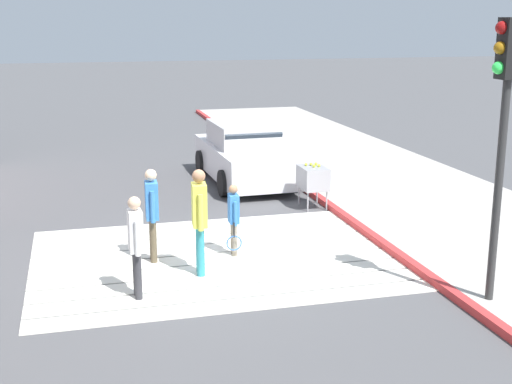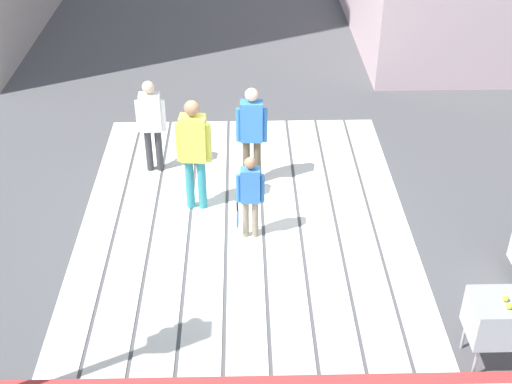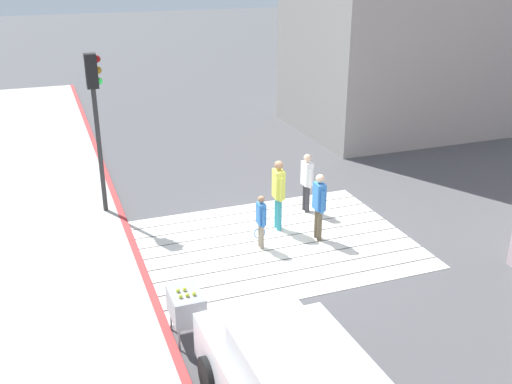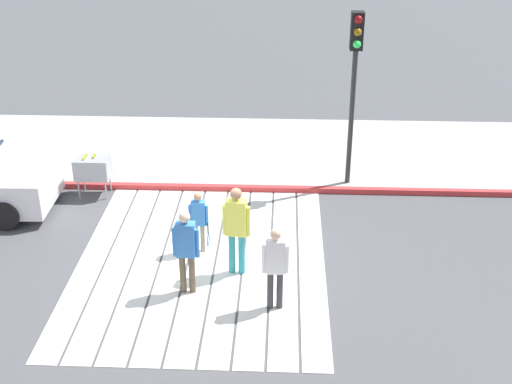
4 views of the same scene
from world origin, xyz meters
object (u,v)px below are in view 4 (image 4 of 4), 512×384
(tennis_ball_cart, at_px, (93,168))
(pedestrian_adult_lead, at_px, (275,263))
(pedestrian_adult_side, at_px, (186,246))
(pedestrian_child_with_racket, at_px, (199,219))
(traffic_light_corner, at_px, (355,66))
(pedestrian_adult_trailing, at_px, (236,225))

(tennis_ball_cart, distance_m, pedestrian_adult_lead, 6.20)
(pedestrian_adult_lead, distance_m, pedestrian_adult_side, 1.67)
(pedestrian_adult_lead, distance_m, pedestrian_child_with_racket, 2.46)
(traffic_light_corner, xyz_separation_m, tennis_ball_cart, (0.68, -6.06, -2.34))
(tennis_ball_cart, xyz_separation_m, pedestrian_adult_side, (3.96, 2.76, 0.28))
(tennis_ball_cart, relative_size, pedestrian_adult_lead, 0.63)
(pedestrian_adult_trailing, xyz_separation_m, pedestrian_adult_side, (0.69, -0.86, -0.08))
(pedestrian_adult_lead, bearing_deg, pedestrian_adult_side, -104.86)
(tennis_ball_cart, relative_size, pedestrian_child_with_racket, 0.76)
(pedestrian_adult_lead, relative_size, pedestrian_child_with_racket, 1.22)
(pedestrian_adult_lead, height_order, pedestrian_adult_side, pedestrian_adult_side)
(tennis_ball_cart, relative_size, pedestrian_adult_side, 0.60)
(traffic_light_corner, xyz_separation_m, pedestrian_adult_trailing, (3.94, -2.43, -1.98))
(traffic_light_corner, relative_size, tennis_ball_cart, 4.17)
(tennis_ball_cart, bearing_deg, pedestrian_adult_trailing, 47.99)
(pedestrian_adult_trailing, bearing_deg, tennis_ball_cart, -132.01)
(traffic_light_corner, relative_size, pedestrian_adult_trailing, 2.33)
(traffic_light_corner, xyz_separation_m, pedestrian_adult_side, (4.64, -3.30, -2.06))
(pedestrian_adult_side, bearing_deg, tennis_ball_cart, -145.11)
(traffic_light_corner, distance_m, pedestrian_child_with_racket, 5.08)
(pedestrian_adult_side, bearing_deg, traffic_light_corner, 144.59)
(pedestrian_child_with_racket, bearing_deg, tennis_ball_cart, -131.60)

